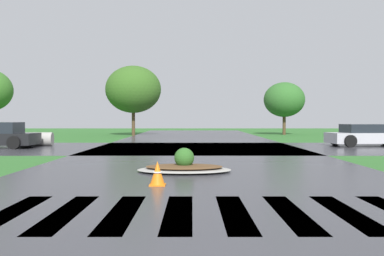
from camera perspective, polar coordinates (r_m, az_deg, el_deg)
The scene contains 8 objects.
asphalt_roadway at distance 13.14m, azimuth 1.01°, elevation -5.33°, with size 10.33×80.00×0.01m, color #35353A.
asphalt_cross_road at distance 22.56m, azimuth 0.59°, elevation -2.54°, with size 90.00×9.30×0.01m, color #35353A.
crosswalk_stripes at distance 7.34m, azimuth 1.84°, elevation -10.67°, with size 6.75×2.96×0.01m.
median_island at distance 12.67m, azimuth -0.99°, elevation -4.94°, with size 2.65×1.73×0.68m.
car_white_sedan at distance 25.78m, azimuth 21.40°, elevation -0.89°, with size 4.49×2.39×1.18m.
drainage_pipe_stack at distance 25.54m, azimuth -19.18°, elevation -1.34°, with size 1.78×0.82×0.73m.
traffic_cone at distance 10.17m, azimuth -4.41°, elevation -5.84°, with size 0.36×0.36×0.55m.
background_treeline at distance 38.71m, azimuth -1.01°, elevation 4.54°, with size 42.33×6.07×5.89m.
Camera 1 is at (-0.23, -3.05, 1.53)m, focal length 42.04 mm.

